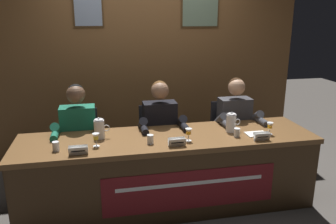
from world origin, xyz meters
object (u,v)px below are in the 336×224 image
object	(u,v)px
juice_glass_left	(96,137)
water_cup_right	(237,133)
conference_table	(170,163)
chair_center	(158,145)
chair_right	(229,140)
juice_glass_right	(270,126)
water_cup_left	(56,147)
juice_glass_center	(189,132)
document_stack_right	(257,134)
chair_left	(81,151)
panelist_center	(161,128)
panelist_right	(237,123)
nameplate_center	(177,142)
nameplate_left	(78,150)
water_pitcher_right_side	(231,123)
water_pitcher_left_side	(99,129)
water_cup_center	(150,140)
nameplate_right	(262,136)
panelist_left	(78,134)

from	to	relation	value
juice_glass_left	water_cup_right	xyz separation A→B (m)	(1.35, -0.02, -0.05)
conference_table	chair_center	xyz separation A→B (m)	(-0.00, 0.67, -0.08)
chair_right	juice_glass_right	size ratio (longest dim) A/B	7.13
water_cup_left	juice_glass_center	world-z (taller)	juice_glass_center
water_cup_left	juice_glass_right	distance (m)	2.04
juice_glass_left	juice_glass_center	bearing A→B (deg)	-2.54
document_stack_right	chair_left	bearing A→B (deg)	158.42
panelist_center	panelist_right	xyz separation A→B (m)	(0.87, 0.00, 0.00)
water_cup_left	panelist_right	distance (m)	1.98
panelist_center	chair_right	size ratio (longest dim) A/B	1.37
nameplate_center	nameplate_left	bearing A→B (deg)	-178.74
water_cup_right	document_stack_right	distance (m)	0.22
juice_glass_right	water_pitcher_right_side	bearing A→B (deg)	155.72
water_pitcher_left_side	water_pitcher_right_side	bearing A→B (deg)	-3.34
nameplate_left	water_cup_center	size ratio (longest dim) A/B	1.90
water_cup_left	panelist_center	world-z (taller)	panelist_center
water_cup_center	nameplate_right	world-z (taller)	water_cup_center
chair_center	water_cup_right	bearing A→B (deg)	-46.85
water_cup_left	panelist_left	bearing A→B (deg)	72.36
chair_left	juice_glass_right	bearing A→B (deg)	-20.68
nameplate_left	panelist_left	bearing A→B (deg)	92.79
panelist_left	juice_glass_center	world-z (taller)	panelist_left
juice_glass_right	water_cup_right	xyz separation A→B (m)	(-0.34, 0.01, -0.05)
juice_glass_left	document_stack_right	world-z (taller)	juice_glass_left
water_pitcher_right_side	nameplate_right	bearing A→B (deg)	-56.68
water_cup_right	conference_table	bearing A→B (deg)	176.94
chair_center	nameplate_center	bearing A→B (deg)	-88.02
panelist_right	water_pitcher_left_side	bearing A→B (deg)	-169.71
juice_glass_left	chair_center	world-z (taller)	chair_center
conference_table	chair_center	bearing A→B (deg)	90.23
water_cup_center	chair_center	bearing A→B (deg)	74.45
water_cup_center	document_stack_right	xyz separation A→B (m)	(1.07, 0.02, -0.03)
nameplate_left	document_stack_right	size ratio (longest dim) A/B	0.77
panelist_left	panelist_center	world-z (taller)	same
water_cup_right	chair_right	bearing A→B (deg)	73.10
conference_table	nameplate_center	distance (m)	0.32
conference_table	juice_glass_left	distance (m)	0.76
chair_center	juice_glass_center	world-z (taller)	chair_center
juice_glass_center	chair_right	world-z (taller)	chair_right
panelist_center	nameplate_right	xyz separation A→B (m)	(0.85, -0.65, 0.08)
water_pitcher_right_side	water_cup_right	bearing A→B (deg)	-89.68
water_cup_left	panelist_center	distance (m)	1.16
nameplate_center	water_cup_left	bearing A→B (deg)	174.13
chair_left	nameplate_left	world-z (taller)	chair_left
juice_glass_left	water_cup_right	world-z (taller)	juice_glass_left
nameplate_center	document_stack_right	distance (m)	0.86
juice_glass_left	water_cup_center	size ratio (longest dim) A/B	1.46
conference_table	chair_center	size ratio (longest dim) A/B	3.30
chair_center	panelist_center	world-z (taller)	panelist_center
nameplate_left	document_stack_right	world-z (taller)	nameplate_left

